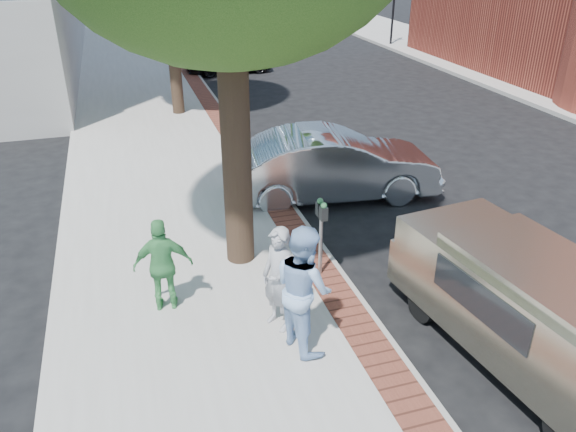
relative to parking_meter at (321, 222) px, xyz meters
name	(u,v)px	position (x,y,z in m)	size (l,w,h in m)	color
ground	(302,316)	(-0.65, -0.91, -1.21)	(120.00, 120.00, 0.00)	black
sidewalk	(161,157)	(-2.15, 7.09, -1.13)	(5.00, 60.00, 0.15)	#9E9991
brick_strip	(238,146)	(0.05, 7.09, -1.05)	(0.60, 60.00, 0.01)	brown
curb	(250,148)	(0.40, 7.09, -1.13)	(0.10, 60.00, 0.15)	gray
signal_near	(178,12)	(0.25, 21.09, 1.05)	(0.70, 0.15, 3.80)	black
signal_far	(394,4)	(11.85, 21.09, 1.05)	(0.70, 0.15, 3.80)	black
parking_meter	(321,222)	(0.00, 0.00, 0.00)	(0.12, 0.32, 1.47)	gray
person_gray	(279,279)	(-1.12, -1.22, -0.20)	(0.63, 0.41, 1.72)	#9F9FA4
person_officer	(303,288)	(-0.90, -1.73, -0.07)	(0.96, 0.75, 1.98)	#96BBE8
person_green	(163,265)	(-2.75, -0.20, -0.25)	(0.94, 0.39, 1.61)	#479C55
sedan_silver	(333,165)	(1.53, 3.38, -0.39)	(1.73, 4.95, 1.63)	silver
bg_car	(229,58)	(1.90, 17.27, -0.55)	(1.54, 3.83, 1.30)	black
van	(526,303)	(2.14, -2.76, -0.27)	(2.29, 4.79, 1.71)	gray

